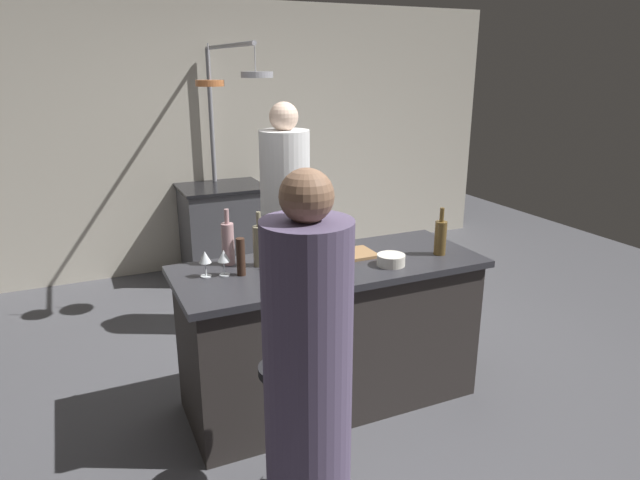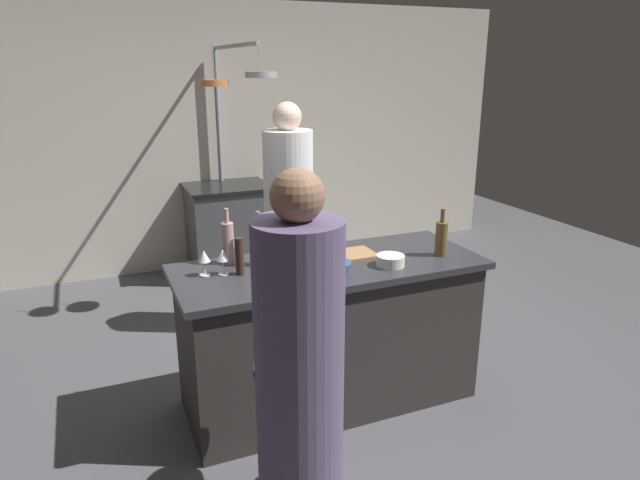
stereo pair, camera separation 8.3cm
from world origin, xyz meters
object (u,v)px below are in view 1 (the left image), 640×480
(stove_range, at_px, (224,230))
(wine_glass_near_right_guest, at_px, (205,258))
(guest_left, at_px, (308,391))
(cutting_board, at_px, (348,255))
(wine_glass_near_left_guest, at_px, (279,252))
(wine_bottle_white, at_px, (259,245))
(chef, at_px, (286,228))
(wine_glass_by_chef, at_px, (224,257))
(bar_stool_left, at_px, (287,423))
(mixing_bowl_ceramic, at_px, (391,260))
(pepper_mill, at_px, (241,257))
(wine_bottle_amber, at_px, (440,237))
(wine_bottle_rose, at_px, (228,243))
(mixing_bowl_blue, at_px, (337,267))

(stove_range, height_order, wine_glass_near_right_guest, wine_glass_near_right_guest)
(guest_left, height_order, cutting_board, guest_left)
(guest_left, xyz_separation_m, wine_glass_near_left_guest, (0.26, 1.01, 0.24))
(wine_bottle_white, distance_m, wine_glass_near_right_guest, 0.33)
(chef, xyz_separation_m, wine_glass_near_left_guest, (-0.44, -1.05, 0.19))
(chef, relative_size, wine_glass_near_right_guest, 12.00)
(wine_glass_near_right_guest, relative_size, wine_glass_by_chef, 1.00)
(bar_stool_left, xyz_separation_m, cutting_board, (0.67, 0.69, 0.53))
(chef, distance_m, bar_stool_left, 1.86)
(stove_range, height_order, wine_glass_near_left_guest, wine_glass_near_left_guest)
(mixing_bowl_ceramic, bearing_deg, wine_bottle_white, 156.04)
(pepper_mill, xyz_separation_m, wine_bottle_amber, (1.20, -0.16, 0.01))
(pepper_mill, bearing_deg, guest_left, -92.21)
(wine_bottle_amber, relative_size, wine_glass_by_chef, 1.99)
(chef, bearing_deg, bar_stool_left, -111.07)
(chef, bearing_deg, stove_range, 95.45)
(pepper_mill, distance_m, wine_bottle_rose, 0.20)
(cutting_board, distance_m, mixing_bowl_ceramic, 0.29)
(mixing_bowl_blue, bearing_deg, bar_stool_left, -135.65)
(guest_left, xyz_separation_m, wine_bottle_rose, (0.03, 1.22, 0.26))
(pepper_mill, xyz_separation_m, wine_glass_near_right_guest, (-0.18, 0.06, 0.00))
(stove_range, distance_m, wine_bottle_white, 2.42)
(stove_range, bearing_deg, wine_glass_by_chef, -104.39)
(stove_range, distance_m, bar_stool_left, 3.11)
(wine_bottle_rose, bearing_deg, wine_bottle_white, -32.87)
(bar_stool_left, relative_size, wine_glass_by_chef, 4.66)
(stove_range, xyz_separation_m, wine_bottle_amber, (0.67, -2.57, 0.56))
(mixing_bowl_blue, distance_m, mixing_bowl_ceramic, 0.33)
(stove_range, xyz_separation_m, mixing_bowl_ceramic, (0.30, -2.62, 0.49))
(stove_range, xyz_separation_m, wine_bottle_rose, (-0.54, -2.21, 0.58))
(stove_range, height_order, bar_stool_left, stove_range)
(cutting_board, distance_m, wine_glass_near_left_guest, 0.48)
(wine_glass_near_left_guest, bearing_deg, wine_bottle_amber, -8.49)
(mixing_bowl_ceramic, bearing_deg, cutting_board, 121.64)
(guest_left, bearing_deg, wine_bottle_white, 80.84)
(wine_bottle_white, relative_size, mixing_bowl_blue, 1.83)
(stove_range, bearing_deg, wine_glass_near_left_guest, -97.27)
(mixing_bowl_ceramic, bearing_deg, bar_stool_left, -151.24)
(cutting_board, bearing_deg, wine_glass_near_right_guest, 178.98)
(wine_bottle_amber, distance_m, wine_glass_near_right_guest, 1.40)
(wine_bottle_rose, distance_m, wine_glass_near_left_guest, 0.31)
(stove_range, distance_m, guest_left, 3.49)
(cutting_board, bearing_deg, wine_bottle_white, 173.32)
(stove_range, height_order, mixing_bowl_blue, mixing_bowl_blue)
(stove_range, relative_size, bar_stool_left, 1.31)
(wine_bottle_amber, xyz_separation_m, mixing_bowl_ceramic, (-0.37, -0.05, -0.08))
(stove_range, xyz_separation_m, mixing_bowl_blue, (-0.02, -2.59, 0.48))
(guest_left, bearing_deg, wine_glass_by_chef, 92.56)
(mixing_bowl_blue, bearing_deg, wine_bottle_white, 142.84)
(cutting_board, distance_m, wine_bottle_amber, 0.57)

